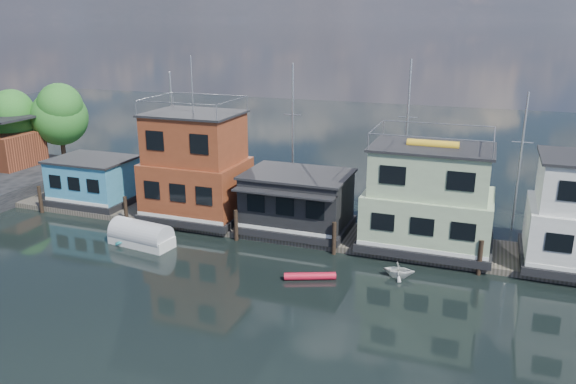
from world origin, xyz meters
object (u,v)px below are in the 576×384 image
at_px(houseboat_blue, 94,181).
at_px(red_kayak, 310,276).
at_px(houseboat_red, 196,168).
at_px(dinghy_teal, 147,238).
at_px(houseboat_dark, 297,201).
at_px(dinghy_white, 399,270).
at_px(houseboat_green, 429,199).
at_px(tarp_runabout, 141,236).

bearing_deg(houseboat_blue, red_kayak, -18.52).
bearing_deg(houseboat_red, dinghy_teal, -100.36).
bearing_deg(dinghy_teal, houseboat_dark, -49.41).
xyz_separation_m(dinghy_teal, red_kayak, (12.21, -1.48, -0.22)).
relative_size(houseboat_red, dinghy_white, 6.40).
height_order(houseboat_dark, dinghy_teal, houseboat_dark).
bearing_deg(dinghy_white, houseboat_dark, 54.87).
bearing_deg(houseboat_green, houseboat_red, -180.00).
distance_m(houseboat_green, dinghy_white, 5.78).
xyz_separation_m(dinghy_teal, tarp_runabout, (-0.17, -0.35, 0.24)).
bearing_deg(tarp_runabout, red_kayak, 2.47).
xyz_separation_m(houseboat_green, tarp_runabout, (-18.17, -5.80, -2.87)).
height_order(houseboat_blue, houseboat_dark, houseboat_dark).
bearing_deg(red_kayak, houseboat_green, 27.99).
bearing_deg(houseboat_green, dinghy_teal, -163.14).
distance_m(houseboat_blue, tarp_runabout, 10.27).
bearing_deg(houseboat_dark, red_kayak, -65.11).
distance_m(houseboat_red, houseboat_dark, 8.18).
bearing_deg(houseboat_dark, tarp_runabout, -147.74).
bearing_deg(houseboat_blue, houseboat_red, 0.00).
height_order(dinghy_white, tarp_runabout, tarp_runabout).
distance_m(houseboat_dark, dinghy_teal, 10.70).
bearing_deg(red_kayak, houseboat_blue, 139.34).
xyz_separation_m(dinghy_white, tarp_runabout, (-17.22, -0.99, 0.19)).
height_order(houseboat_blue, dinghy_white, houseboat_blue).
distance_m(dinghy_teal, dinghy_white, 17.06).
height_order(houseboat_red, houseboat_green, houseboat_red).
relative_size(houseboat_dark, houseboat_green, 0.88).
height_order(houseboat_red, houseboat_dark, houseboat_red).
distance_m(houseboat_dark, red_kayak, 7.93).
xyz_separation_m(houseboat_green, dinghy_white, (-0.95, -4.81, -3.06)).
relative_size(houseboat_blue, dinghy_white, 3.45).
height_order(houseboat_blue, tarp_runabout, houseboat_blue).
xyz_separation_m(houseboat_dark, dinghy_white, (8.05, -4.79, -1.93)).
height_order(houseboat_blue, red_kayak, houseboat_blue).
height_order(houseboat_dark, houseboat_green, houseboat_green).
bearing_deg(houseboat_green, dinghy_white, -101.12).
height_order(dinghy_teal, dinghy_white, dinghy_white).
xyz_separation_m(houseboat_red, houseboat_dark, (8.00, -0.02, -1.69)).
xyz_separation_m(houseboat_red, dinghy_teal, (-1.00, -5.46, -3.66)).
relative_size(dinghy_teal, tarp_runabout, 0.91).
bearing_deg(houseboat_blue, tarp_runabout, -34.85).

